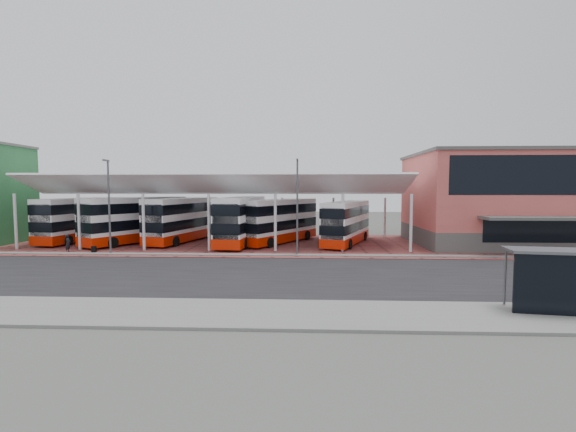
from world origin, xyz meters
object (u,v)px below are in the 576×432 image
(bus_0, at_px, (82,219))
(bus_2, at_px, (183,220))
(bus_1, at_px, (136,220))
(bus_shelter, at_px, (558,274))
(bus_5, at_px, (347,223))
(bus_3, at_px, (241,221))
(pedestrian, at_px, (68,243))
(terminal, at_px, (507,199))
(bus_4, at_px, (280,221))

(bus_0, bearing_deg, bus_2, 8.13)
(bus_0, relative_size, bus_1, 1.01)
(bus_shelter, bearing_deg, bus_5, 115.69)
(bus_shelter, bearing_deg, bus_1, 150.87)
(bus_3, relative_size, bus_5, 1.11)
(bus_5, xyz_separation_m, pedestrian, (-24.98, -6.44, -1.32))
(terminal, height_order, bus_3, terminal)
(terminal, relative_size, bus_5, 1.75)
(bus_3, bearing_deg, terminal, 6.79)
(bus_0, height_order, bus_5, bus_0)
(bus_2, xyz_separation_m, pedestrian, (-7.82, -7.65, -1.48))
(bus_0, relative_size, bus_4, 1.07)
(terminal, bearing_deg, bus_3, -178.24)
(bus_5, xyz_separation_m, bus_shelter, (6.84, -21.86, -0.31))
(bus_3, relative_size, bus_4, 1.10)
(terminal, height_order, pedestrian, terminal)
(bus_0, bearing_deg, bus_5, 5.96)
(bus_2, xyz_separation_m, bus_5, (17.16, -1.21, -0.16))
(terminal, xyz_separation_m, bus_5, (-16.12, -0.60, -2.48))
(pedestrian, bearing_deg, terminal, -88.87)
(bus_4, bearing_deg, bus_5, 25.09)
(bus_shelter, bearing_deg, terminal, 75.86)
(terminal, height_order, bus_4, terminal)
(terminal, xyz_separation_m, bus_4, (-22.93, 0.08, -2.37))
(terminal, bearing_deg, bus_5, -177.87)
(bus_5, bearing_deg, bus_0, -161.77)
(bus_2, distance_m, bus_4, 10.36)
(pedestrian, bearing_deg, bus_4, -77.19)
(bus_5, relative_size, pedestrian, 6.55)
(terminal, relative_size, bus_0, 1.62)
(bus_5, bearing_deg, bus_3, -157.95)
(bus_3, xyz_separation_m, bus_4, (3.87, 0.90, -0.12))
(bus_2, bearing_deg, bus_3, 1.03)
(bus_4, xyz_separation_m, bus_shelter, (13.66, -22.54, -0.41))
(bus_1, height_order, pedestrian, bus_1)
(bus_5, bearing_deg, pedestrian, -144.69)
(bus_3, bearing_deg, pedestrian, -151.46)
(bus_4, distance_m, pedestrian, 19.56)
(bus_0, height_order, pedestrian, bus_0)
(bus_1, relative_size, bus_4, 1.06)
(bus_2, height_order, bus_3, bus_3)
(bus_0, relative_size, bus_2, 1.00)
(bus_4, height_order, bus_5, bus_4)
(bus_1, xyz_separation_m, pedestrian, (-3.28, -6.42, -1.53))
(bus_0, xyz_separation_m, bus_4, (21.40, -0.62, -0.05))
(bus_0, bearing_deg, pedestrian, -58.68)
(terminal, bearing_deg, bus_shelter, -112.44)
(bus_0, bearing_deg, bus_1, -2.78)
(bus_1, xyz_separation_m, bus_3, (11.01, -0.21, 0.02))
(bus_1, xyz_separation_m, bus_2, (4.53, 1.22, -0.05))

